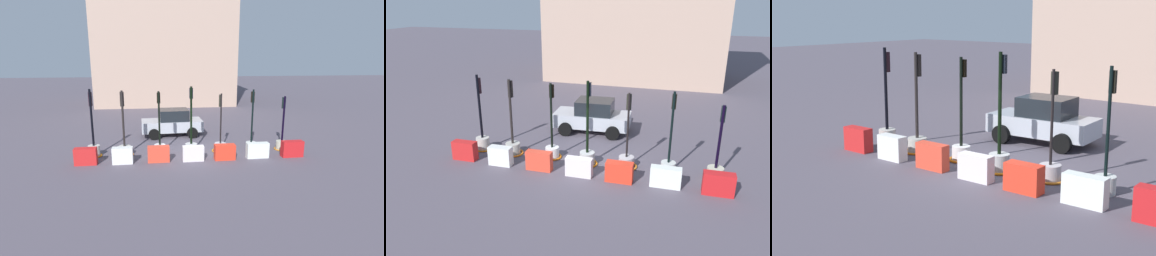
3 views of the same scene
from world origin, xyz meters
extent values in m
plane|color=#514A56|center=(0.00, 0.00, 0.00)|extent=(120.00, 120.00, 0.00)
cylinder|color=#BBB6AE|center=(-5.07, 0.21, 0.30)|extent=(0.61, 0.61, 0.59)
cylinder|color=black|center=(-5.07, 0.21, 2.07)|extent=(0.11, 0.11, 2.95)
cube|color=black|center=(-5.09, 0.33, 3.02)|extent=(0.17, 0.16, 0.71)
sphere|color=red|center=(-5.11, 0.42, 3.26)|extent=(0.09, 0.09, 0.09)
sphere|color=orange|center=(-5.11, 0.42, 3.02)|extent=(0.09, 0.09, 0.09)
sphere|color=green|center=(-5.11, 0.42, 2.78)|extent=(0.09, 0.09, 0.09)
torus|color=orange|center=(-5.07, 0.21, 0.03)|extent=(0.79, 0.79, 0.06)
cylinder|color=#AEABA3|center=(-3.49, 0.15, 0.26)|extent=(0.66, 0.66, 0.52)
cylinder|color=black|center=(-3.49, 0.15, 1.99)|extent=(0.11, 0.11, 2.94)
cube|color=black|center=(-3.50, 0.27, 3.00)|extent=(0.19, 0.16, 0.74)
sphere|color=red|center=(-3.51, 0.36, 3.25)|extent=(0.11, 0.11, 0.11)
sphere|color=orange|center=(-3.51, 0.36, 3.00)|extent=(0.11, 0.11, 0.11)
sphere|color=green|center=(-3.51, 0.36, 2.75)|extent=(0.11, 0.11, 0.11)
torus|color=orange|center=(-3.49, 0.15, 0.04)|extent=(0.94, 0.94, 0.08)
cylinder|color=silver|center=(-1.63, 0.29, 0.25)|extent=(0.60, 0.60, 0.50)
cylinder|color=black|center=(-1.63, 0.29, 1.94)|extent=(0.10, 0.10, 2.88)
cube|color=black|center=(-1.63, 0.40, 3.02)|extent=(0.18, 0.14, 0.56)
sphere|color=red|center=(-1.64, 0.49, 3.20)|extent=(0.11, 0.11, 0.11)
sphere|color=orange|center=(-1.64, 0.49, 3.02)|extent=(0.11, 0.11, 0.11)
sphere|color=green|center=(-1.64, 0.49, 2.83)|extent=(0.11, 0.11, 0.11)
torus|color=orange|center=(-1.63, 0.29, 0.04)|extent=(0.84, 0.84, 0.08)
cylinder|color=#A9AAAA|center=(0.05, 0.06, 0.28)|extent=(0.64, 0.64, 0.56)
cylinder|color=black|center=(0.05, 0.06, 2.10)|extent=(0.11, 0.11, 3.07)
cube|color=black|center=(0.06, 0.20, 3.26)|extent=(0.18, 0.17, 0.55)
sphere|color=red|center=(0.07, 0.29, 3.45)|extent=(0.11, 0.11, 0.11)
sphere|color=orange|center=(0.07, 0.29, 3.26)|extent=(0.11, 0.11, 0.11)
sphere|color=green|center=(0.07, 0.29, 3.08)|extent=(0.11, 0.11, 0.11)
torus|color=orange|center=(0.05, 0.06, 0.04)|extent=(0.90, 0.90, 0.08)
cylinder|color=#B1A8AD|center=(1.69, 0.29, 0.24)|extent=(0.64, 0.64, 0.48)
cylinder|color=black|center=(1.69, 0.29, 1.85)|extent=(0.08, 0.08, 2.74)
cube|color=black|center=(1.67, 0.41, 2.81)|extent=(0.19, 0.19, 0.65)
sphere|color=red|center=(1.65, 0.50, 3.03)|extent=(0.10, 0.10, 0.10)
sphere|color=orange|center=(1.65, 0.50, 2.81)|extent=(0.10, 0.10, 0.10)
sphere|color=green|center=(1.65, 0.50, 2.60)|extent=(0.10, 0.10, 0.10)
torus|color=orange|center=(1.69, 0.29, 0.04)|extent=(0.93, 0.93, 0.08)
cylinder|color=silver|center=(3.41, 0.20, 0.25)|extent=(0.59, 0.59, 0.50)
cylinder|color=black|center=(3.41, 0.20, 1.96)|extent=(0.09, 0.09, 2.92)
cube|color=black|center=(3.41, 0.31, 3.00)|extent=(0.17, 0.13, 0.59)
sphere|color=red|center=(3.42, 0.39, 3.20)|extent=(0.11, 0.11, 0.11)
sphere|color=orange|center=(3.42, 0.39, 3.00)|extent=(0.11, 0.11, 0.11)
sphere|color=green|center=(3.42, 0.39, 2.80)|extent=(0.11, 0.11, 0.11)
cube|color=red|center=(-5.22, -1.02, 0.42)|extent=(1.06, 0.44, 0.84)
cube|color=silver|center=(-3.45, -1.06, 0.41)|extent=(1.00, 0.43, 0.82)
cube|color=#DE402B|center=(-1.70, -1.03, 0.41)|extent=(1.09, 0.39, 0.82)
cube|color=silver|center=(0.03, -1.06, 0.39)|extent=(1.07, 0.39, 0.78)
cube|color=red|center=(1.65, -1.04, 0.40)|extent=(1.06, 0.46, 0.79)
cube|color=silver|center=(3.40, -0.95, 0.40)|extent=(1.15, 0.40, 0.80)
cube|color=#ACB1BB|center=(-0.81, 4.03, 0.69)|extent=(4.04, 1.95, 0.69)
cube|color=black|center=(-0.67, 4.04, 1.39)|extent=(1.94, 1.62, 0.71)
cylinder|color=black|center=(-1.97, 3.05, 0.35)|extent=(0.71, 0.32, 0.69)
cylinder|color=black|center=(-2.08, 4.87, 0.35)|extent=(0.71, 0.32, 0.69)
cylinder|color=black|center=(0.47, 3.19, 0.35)|extent=(0.71, 0.32, 0.69)
cylinder|color=black|center=(0.36, 5.02, 0.35)|extent=(0.71, 0.32, 0.69)
camera|label=1|loc=(-1.60, -15.28, 5.19)|focal=28.02mm
camera|label=2|loc=(3.89, -13.63, 6.79)|focal=34.23mm
camera|label=3|loc=(8.95, -12.51, 4.72)|focal=49.19mm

